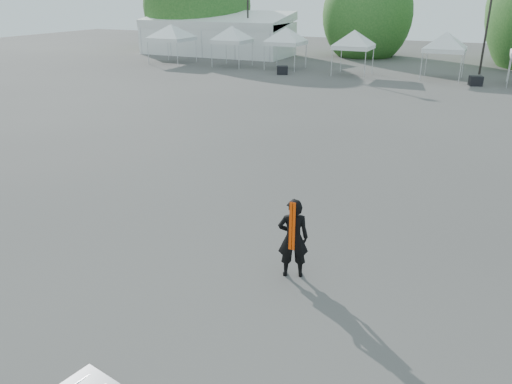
% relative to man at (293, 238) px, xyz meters
% --- Properties ---
extents(ground, '(120.00, 120.00, 0.00)m').
position_rel_man_xyz_m(ground, '(-0.57, 1.87, -0.93)').
color(ground, '#474442').
rests_on(ground, ground).
extents(marquee, '(15.00, 6.25, 4.23)m').
position_rel_man_xyz_m(marquee, '(-22.57, 36.87, 1.04)').
color(marquee, white).
rests_on(marquee, ground).
extents(tree_far_w, '(4.80, 4.80, 7.30)m').
position_rel_man_xyz_m(tree_far_w, '(-26.57, 39.87, 3.60)').
color(tree_far_w, '#382314').
rests_on(tree_far_w, ground).
extents(tree_mid_w, '(4.16, 4.16, 6.33)m').
position_rel_man_xyz_m(tree_mid_w, '(-8.57, 41.87, 3.00)').
color(tree_mid_w, '#382314').
rests_on(tree_mid_w, ground).
extents(tent_a, '(4.62, 4.62, 3.88)m').
position_rel_man_xyz_m(tent_a, '(-22.99, 29.46, 2.13)').
color(tent_a, silver).
rests_on(tent_a, ground).
extents(tent_b, '(3.92, 3.92, 3.88)m').
position_rel_man_xyz_m(tent_b, '(-17.11, 29.80, 2.12)').
color(tent_b, silver).
rests_on(tent_b, ground).
extents(tent_c, '(4.03, 4.03, 3.88)m').
position_rel_man_xyz_m(tent_c, '(-12.40, 30.29, 2.12)').
color(tent_c, silver).
rests_on(tent_c, ground).
extents(tent_d, '(3.88, 3.88, 3.88)m').
position_rel_man_xyz_m(tent_d, '(-6.51, 29.42, 2.12)').
color(tent_d, silver).
rests_on(tent_d, ground).
extents(tent_e, '(4.02, 4.02, 3.88)m').
position_rel_man_xyz_m(tent_e, '(-0.03, 30.29, 2.12)').
color(tent_e, silver).
rests_on(tent_e, ground).
extents(man, '(0.80, 0.68, 1.86)m').
position_rel_man_xyz_m(man, '(0.00, 0.00, 0.00)').
color(man, black).
rests_on(man, ground).
extents(crate_west, '(1.01, 0.92, 0.64)m').
position_rel_man_xyz_m(crate_west, '(-11.46, 27.36, -0.61)').
color(crate_west, black).
rests_on(crate_west, ground).
extents(crate_mid, '(0.99, 0.87, 0.65)m').
position_rel_man_xyz_m(crate_mid, '(2.41, 28.27, -0.61)').
color(crate_mid, black).
rests_on(crate_mid, ground).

